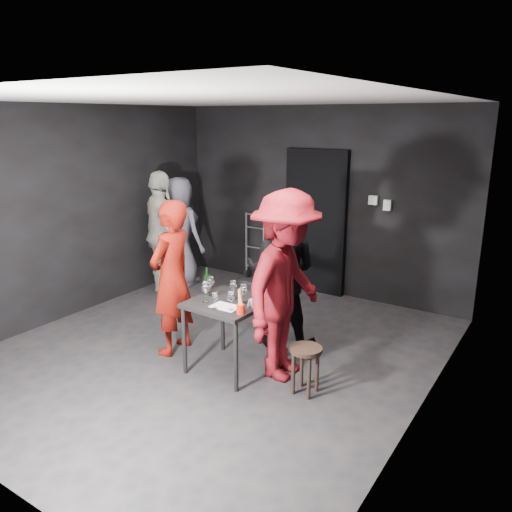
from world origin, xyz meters
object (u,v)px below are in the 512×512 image
Objects in this scene: server_red at (171,268)px; breadstick_cup at (241,302)px; stool at (306,358)px; woman_black at (281,261)px; bystander_grey at (179,225)px; hand_truck at (254,268)px; bystander_cream at (161,221)px; wine_bottle at (207,284)px; tasting_table at (228,310)px; man_maroon at (286,262)px.

server_red is 1.09m from breadstick_cup.
woman_black is at bearing 132.81° from stool.
bystander_grey is 3.28m from breadstick_cup.
hand_truck is 0.55× the size of woman_black.
stool is 0.24× the size of woman_black.
bystander_cream reaches higher than hand_truck.
bystander_cream is at bearing -138.24° from server_red.
wine_bottle is at bearing 43.22° from woman_black.
woman_black is at bearing 99.24° from breadstick_cup.
breadstick_cup reaches higher than tasting_table.
wine_bottle is (0.45, 0.04, -0.11)m from server_red.
bystander_grey is at bearing 150.07° from stool.
breadstick_cup is (-0.24, -0.42, -0.33)m from man_maroon.
man_maroon is at bearing 22.11° from tasting_table.
tasting_table is 1.60× the size of stool.
tasting_table is 0.31× the size of man_maroon.
breadstick_cup is (1.68, -2.76, 0.66)m from hand_truck.
tasting_table is at bearing 109.29° from man_maroon.
hand_truck reaches higher than stool.
man_maroon is 1.28× the size of bystander_grey.
bystander_cream is 2.90m from breadstick_cup.
hand_truck is 3.18m from man_maroon.
wine_bottle reaches higher than tasting_table.
hand_truck is 4.19× the size of breadstick_cup.
woman_black is at bearing 159.72° from bystander_grey.
server_red is at bearing 168.52° from breadstick_cup.
bystander_cream is 8.43× the size of breadstick_cup.
server_red is 6.75× the size of wine_bottle.
man_maroon is (1.30, 0.21, 0.22)m from server_red.
hand_truck is at bearing 131.71° from stool.
tasting_table is 2.61× the size of wine_bottle.
server_red is at bearing 96.18° from man_maroon.
man_maroon is (0.41, -0.61, 0.21)m from woman_black.
man_maroon is (1.92, -2.34, 0.99)m from hand_truck.
server_red is 0.81× the size of man_maroon.
man_maroon reaches higher than breadstick_cup.
hand_truck is 2.43m from woman_black.
bystander_grey is (-2.82, 1.62, -0.26)m from man_maroon.
hand_truck is at bearing -171.31° from server_red.
stool is at bearing -123.46° from man_maroon.
woman_black is 0.76m from man_maroon.
server_red is 1.34m from man_maroon.
stool is 1.64× the size of wine_bottle.
tasting_table is (1.38, -2.56, 0.45)m from hand_truck.
tasting_table is at bearing 64.00° from woman_black.
hand_truck is at bearing -138.66° from bystander_grey.
hand_truck is 1.71m from bystander_cream.
bystander_grey is 6.47× the size of wine_bottle.
stool is 1.27m from woman_black.
hand_truck is at bearing -92.83° from bystander_cream.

